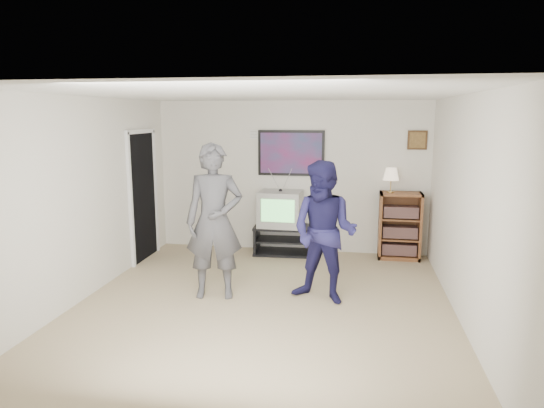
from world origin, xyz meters
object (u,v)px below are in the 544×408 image
(media_stand, at_px, (283,240))
(person_short, at_px, (324,233))
(person_tall, at_px, (214,221))
(crt_television, at_px, (280,209))
(bookshelf, at_px, (400,226))

(media_stand, height_order, person_short, person_short)
(media_stand, bearing_deg, person_tall, -107.69)
(crt_television, bearing_deg, person_short, -64.98)
(bookshelf, bearing_deg, person_short, -118.10)
(person_tall, distance_m, person_short, 1.36)
(crt_television, distance_m, bookshelf, 1.93)
(media_stand, xyz_separation_m, person_short, (0.79, -1.96, 0.63))
(media_stand, distance_m, person_short, 2.21)
(media_stand, relative_size, person_tall, 0.50)
(bookshelf, distance_m, person_short, 2.30)
(media_stand, bearing_deg, crt_television, 177.80)
(person_tall, bearing_deg, media_stand, 64.04)
(media_stand, xyz_separation_m, bookshelf, (1.87, 0.05, 0.30))
(crt_television, xyz_separation_m, person_short, (0.84, -1.96, 0.11))
(crt_television, distance_m, person_tall, 2.10)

